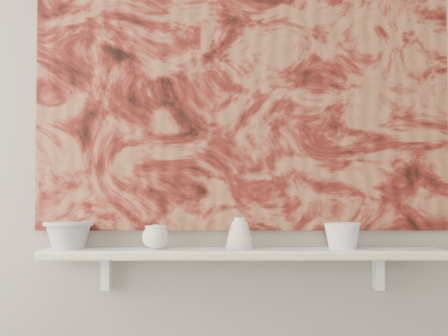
{
  "coord_description": "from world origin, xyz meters",
  "views": [
    {
      "loc": [
        -0.08,
        -0.68,
        1.13
      ],
      "look_at": [
        -0.07,
        1.49,
        1.21
      ],
      "focal_mm": 50.0,
      "sensor_mm": 36.0,
      "label": 1
    }
  ],
  "objects_px": {
    "painting": "(242,80)",
    "cup_cream": "(156,237)",
    "bell_vessel": "(240,233)",
    "bowl_white": "(342,236)",
    "bowl_grey": "(68,235)",
    "shelf": "(243,253)"
  },
  "relations": [
    {
      "from": "cup_cream",
      "to": "shelf",
      "type": "bearing_deg",
      "value": 0.0
    },
    {
      "from": "painting",
      "to": "bell_vessel",
      "type": "xyz_separation_m",
      "value": [
        -0.01,
        -0.08,
        -0.55
      ]
    },
    {
      "from": "bowl_grey",
      "to": "bowl_white",
      "type": "distance_m",
      "value": 0.96
    },
    {
      "from": "bell_vessel",
      "to": "painting",
      "type": "bearing_deg",
      "value": 81.49
    },
    {
      "from": "cup_cream",
      "to": "bowl_grey",
      "type": "bearing_deg",
      "value": 180.0
    },
    {
      "from": "painting",
      "to": "bowl_white",
      "type": "height_order",
      "value": "painting"
    },
    {
      "from": "cup_cream",
      "to": "bowl_white",
      "type": "xyz_separation_m",
      "value": [
        0.65,
        0.0,
        0.0
      ]
    },
    {
      "from": "cup_cream",
      "to": "bowl_white",
      "type": "bearing_deg",
      "value": 0.0
    },
    {
      "from": "shelf",
      "to": "cup_cream",
      "type": "distance_m",
      "value": 0.31
    },
    {
      "from": "painting",
      "to": "cup_cream",
      "type": "relative_size",
      "value": 16.06
    },
    {
      "from": "bell_vessel",
      "to": "bowl_white",
      "type": "bearing_deg",
      "value": 0.0
    },
    {
      "from": "cup_cream",
      "to": "bell_vessel",
      "type": "bearing_deg",
      "value": 0.0
    },
    {
      "from": "painting",
      "to": "bowl_grey",
      "type": "height_order",
      "value": "painting"
    },
    {
      "from": "cup_cream",
      "to": "bell_vessel",
      "type": "relative_size",
      "value": 0.83
    },
    {
      "from": "painting",
      "to": "bell_vessel",
      "type": "height_order",
      "value": "painting"
    },
    {
      "from": "bowl_grey",
      "to": "bowl_white",
      "type": "height_order",
      "value": "bowl_grey"
    },
    {
      "from": "shelf",
      "to": "cup_cream",
      "type": "relative_size",
      "value": 14.98
    },
    {
      "from": "cup_cream",
      "to": "bell_vessel",
      "type": "height_order",
      "value": "bell_vessel"
    },
    {
      "from": "painting",
      "to": "shelf",
      "type": "bearing_deg",
      "value": -90.0
    },
    {
      "from": "cup_cream",
      "to": "painting",
      "type": "bearing_deg",
      "value": 14.72
    },
    {
      "from": "shelf",
      "to": "cup_cream",
      "type": "bearing_deg",
      "value": 180.0
    },
    {
      "from": "painting",
      "to": "bowl_white",
      "type": "relative_size",
      "value": 11.66
    }
  ]
}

